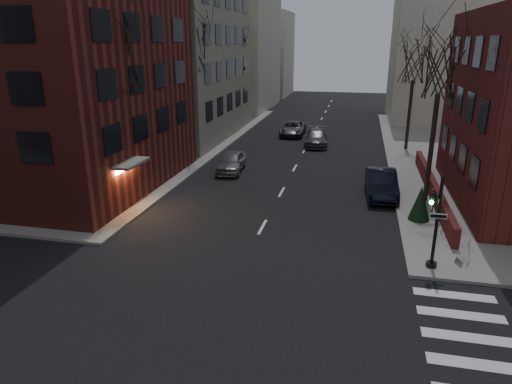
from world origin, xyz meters
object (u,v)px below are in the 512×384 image
Objects in this scene: tree_left_b at (191,46)px; tree_right_a at (442,65)px; car_lane_silver at (231,162)px; car_lane_far at (293,129)px; tree_left_a at (114,57)px; tree_right_b at (415,62)px; sandwich_board at (464,250)px; parked_sedan at (381,184)px; streetlamp_far at (247,87)px; car_lane_gray at (316,138)px; tree_left_c at (237,53)px; streetlamp_near at (182,113)px; traffic_signal at (434,228)px; evergreen_shrub at (420,203)px.

tree_left_b reaches higher than tree_right_a.
car_lane_far is at bearing 75.57° from car_lane_silver.
tree_left_a is 25.19m from tree_right_b.
parked_sedan is at bearing 128.81° from sandwich_board.
streetlamp_far reaches higher than car_lane_far.
tree_right_a is at bearing -65.35° from car_lane_gray.
tree_left_a is 18.05m from tree_right_a.
tree_left_c is 1.55× the size of streetlamp_near.
streetlamp_far is at bearing 90.00° from streetlamp_near.
sandwich_board is (0.62, -22.13, -6.94)m from tree_right_b.
sandwich_board is at bearing 30.73° from traffic_signal.
tree_left_a is at bearing -178.22° from evergreen_shrub.
traffic_signal is 0.79× the size of car_lane_gray.
tree_left_a reaches higher than sandwich_board.
tree_left_b is 2.14× the size of parked_sedan.
tree_left_c is at bearing -106.70° from streetlamp_far.
tree_right_a is 1.91× the size of car_lane_gray.
tree_left_a is 9.07m from streetlamp_near.
tree_right_a is 15.68m from car_lane_silver.
tree_left_a reaches higher than tree_right_a.
tree_right_a reaches higher than streetlamp_far.
traffic_signal is 18.66m from tree_left_a.
traffic_signal is at bearing -77.53° from car_lane_gray.
tree_left_b is 2.13× the size of car_lane_far.
tree_left_b is at bearing -92.15° from streetlamp_far.
tree_right_b is 4.89× the size of evergreen_shrub.
traffic_signal is at bearing -38.87° from streetlamp_near.
evergreen_shrub is (10.07, -22.09, 0.38)m from car_lane_far.
tree_right_b is 18.00m from car_lane_silver.
car_lane_gray is (9.00, 10.32, -3.50)m from streetlamp_near.
car_lane_silver is 0.86× the size of car_lane_far.
tree_right_b is at bearing 30.47° from streetlamp_near.
tree_left_c reaches higher than sandwich_board.
tree_right_a reaches higher than evergreen_shrub.
parked_sedan is (15.00, 4.52, -7.64)m from tree_left_a.
evergreen_shrub is at bearing -66.34° from car_lane_far.
traffic_signal is at bearing -63.94° from streetlamp_far.
parked_sedan is 0.99× the size of car_lane_far.
tree_left_c and tree_right_a have the same top height.
tree_left_c is 19.90m from car_lane_silver.
car_lane_far is 2.70× the size of evergreen_shrub.
tree_left_a is at bearing -166.07° from parked_sedan.
tree_right_b is 2.11× the size of car_lane_silver.
tree_right_b is 18.66m from evergreen_shrub.
sandwich_board is at bearing -67.71° from car_lane_far.
tree_right_b is at bearing 110.00° from sandwich_board.
car_lane_far is (-8.21, 18.09, -0.12)m from parked_sedan.
traffic_signal is 0.41× the size of tree_right_a.
car_lane_gray is at bearing 33.34° from tree_left_b.
car_lane_far is at bearing 73.29° from tree_left_a.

